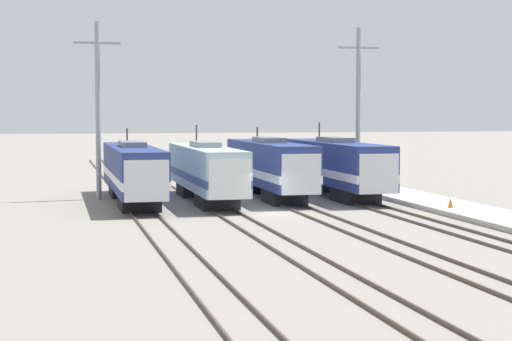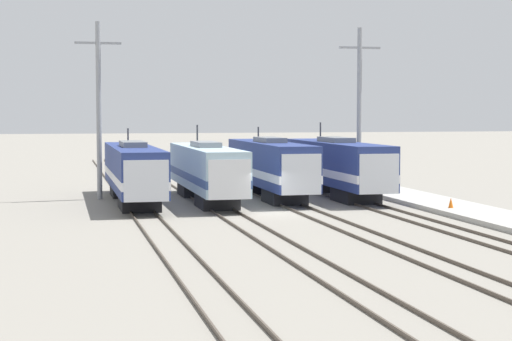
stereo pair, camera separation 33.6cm
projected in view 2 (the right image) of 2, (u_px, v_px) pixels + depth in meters
name	position (u px, v px, depth m)	size (l,w,h in m)	color
ground_plane	(269.00, 214.00, 51.06)	(400.00, 400.00, 0.00)	gray
rail_pair_far_left	(146.00, 216.00, 49.41)	(1.50, 120.00, 0.15)	#4C4238
rail_pair_center_left	(228.00, 214.00, 50.50)	(1.51, 120.00, 0.15)	#4C4238
rail_pair_center_right	(308.00, 212.00, 51.60)	(1.51, 120.00, 0.15)	#4C4238
rail_pair_far_right	(384.00, 209.00, 52.69)	(1.50, 120.00, 0.15)	#4C4238
locomotive_far_left	(134.00, 171.00, 56.95)	(2.84, 18.00, 4.92)	black
locomotive_center_left	(207.00, 171.00, 57.58)	(2.79, 16.64, 5.17)	#232326
locomotive_center_right	(271.00, 167.00, 60.30)	(2.80, 16.39, 4.98)	black
locomotive_far_right	(338.00, 166.00, 61.23)	(2.87, 17.24, 5.30)	black
catenary_tower_left	(99.00, 108.00, 59.21)	(3.19, 0.35, 12.31)	gray
catenary_tower_right	(359.00, 108.00, 63.49)	(3.19, 0.35, 12.31)	gray
platform	(449.00, 206.00, 53.67)	(4.00, 120.00, 0.30)	#A8A59E
traffic_cone	(451.00, 203.00, 51.55)	(0.31, 0.31, 0.63)	orange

